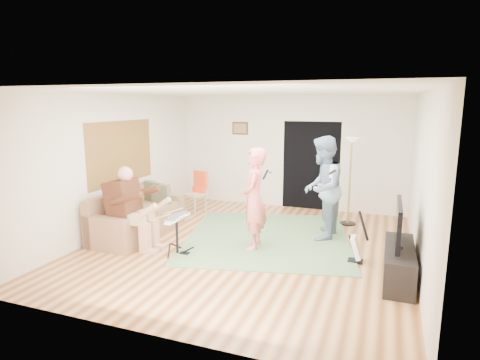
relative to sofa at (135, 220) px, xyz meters
name	(u,v)px	position (x,y,z in m)	size (l,w,h in m)	color
floor	(247,246)	(2.29, 0.09, -0.28)	(6.00, 6.00, 0.00)	brown
walls	(248,172)	(2.29, 0.09, 1.07)	(5.50, 6.00, 2.70)	beige
ceiling	(248,92)	(2.29, 0.09, 2.42)	(6.00, 6.00, 0.00)	white
window_blinds	(121,152)	(-0.45, 0.29, 1.27)	(2.05, 2.05, 0.00)	olive
doorway	(311,166)	(2.84, 3.08, 0.77)	(2.10, 2.10, 0.00)	black
picture_frame	(240,128)	(1.04, 3.08, 1.62)	(0.42, 0.03, 0.32)	#3F2314
area_rug	(267,237)	(2.49, 0.67, -0.28)	(3.00, 3.23, 0.02)	#527748
sofa	(135,220)	(0.00, 0.00, 0.00)	(0.87, 2.11, 0.86)	#8F6747
drummer	(133,217)	(0.43, -0.65, 0.28)	(0.94, 0.52, 1.44)	#482414
drum_kit	(177,237)	(1.29, -0.65, 0.01)	(0.37, 0.66, 0.68)	black
singer	(254,199)	(2.42, 0.07, 0.60)	(0.65, 0.42, 1.78)	#F06D68
microphone	(265,175)	(2.62, 0.07, 1.04)	(0.06, 0.06, 0.24)	black
guitarist	(322,188)	(3.44, 1.02, 0.68)	(0.94, 0.73, 1.93)	#728DA6
guitar_held	(334,170)	(3.64, 1.02, 1.03)	(0.12, 0.60, 0.26)	silver
guitar_spare	(357,247)	(4.17, 0.03, -0.04)	(0.31, 0.27, 0.85)	black
torchiere_lamp	(351,166)	(3.84, 2.10, 0.97)	(0.33, 0.33, 1.83)	black
dining_chair	(196,198)	(0.41, 1.84, 0.06)	(0.52, 0.55, 0.96)	tan
tv_cabinet	(399,264)	(4.79, -0.46, -0.03)	(0.40, 1.40, 0.50)	black
television	(398,223)	(4.74, -0.46, 0.57)	(0.06, 1.11, 0.59)	black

